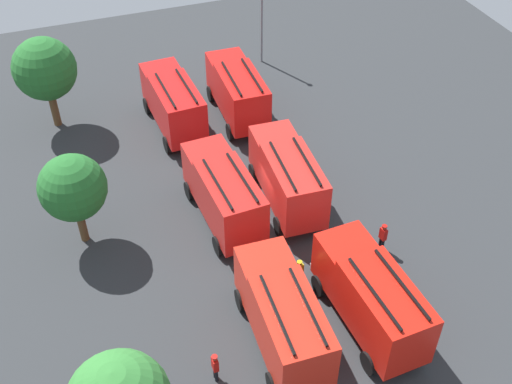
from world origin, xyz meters
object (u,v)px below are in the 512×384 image
object	(u,v)px
firefighter_0	(215,366)
firefighter_1	(240,63)
fire_truck_1	(287,175)
lamppost	(262,14)
fire_truck_0	(371,295)
fire_truck_3	(283,315)
tree_1	(73,188)
firefighter_2	(299,272)
fire_truck_5	(173,102)
traffic_cone_0	(271,265)
firefighter_3	(383,236)
tree_2	(45,69)
fire_truck_2	(237,90)
fire_truck_4	(223,192)

from	to	relation	value
firefighter_0	firefighter_1	bearing A→B (deg)	-112.58
fire_truck_1	lamppost	bearing A→B (deg)	-12.21
fire_truck_0	firefighter_0	bearing A→B (deg)	89.84
fire_truck_3	tree_1	size ratio (longest dim) A/B	1.32
fire_truck_0	fire_truck_1	bearing A→B (deg)	-0.93
firefighter_2	tree_1	bearing A→B (deg)	50.83
fire_truck_5	tree_1	size ratio (longest dim) A/B	1.32
tree_1	lamppost	distance (m)	21.93
traffic_cone_0	fire_truck_0	bearing A→B (deg)	-148.18
fire_truck_3	firefighter_3	world-z (taller)	fire_truck_3
fire_truck_1	tree_1	xyz separation A→B (m)	(1.08, 11.54, 1.56)
fire_truck_0	fire_truck_5	xyz separation A→B (m)	(18.96, 4.55, 0.00)
fire_truck_3	firefighter_0	world-z (taller)	fire_truck_3
fire_truck_0	fire_truck_3	size ratio (longest dim) A/B	1.00
firefighter_0	tree_1	bearing A→B (deg)	-70.18
fire_truck_3	lamppost	world-z (taller)	lamppost
tree_2	traffic_cone_0	world-z (taller)	tree_2
firefighter_2	lamppost	xyz separation A→B (m)	(22.06, -6.17, 3.04)
fire_truck_2	firefighter_1	world-z (taller)	fire_truck_2
firefighter_2	tree_1	size ratio (longest dim) A/B	0.31
firefighter_1	lamppost	bearing A→B (deg)	131.33
firefighter_0	firefighter_1	xyz separation A→B (m)	(24.47, -9.55, 0.08)
fire_truck_4	firefighter_3	world-z (taller)	fire_truck_4
fire_truck_0	tree_1	bearing A→B (deg)	45.55
fire_truck_5	firefighter_2	distance (m)	15.76
fire_truck_5	traffic_cone_0	bearing A→B (deg)	-176.65
firefighter_2	fire_truck_1	bearing A→B (deg)	-19.77
firefighter_2	fire_truck_0	bearing A→B (deg)	-152.31
fire_truck_2	tree_1	world-z (taller)	tree_1
firefighter_2	fire_truck_5	bearing A→B (deg)	5.54
lamppost	firefighter_2	bearing A→B (deg)	164.36
firefighter_3	traffic_cone_0	world-z (taller)	firefighter_3
fire_truck_5	firefighter_2	size ratio (longest dim) A/B	4.31
firefighter_0	firefighter_3	bearing A→B (deg)	-158.20
fire_truck_4	tree_1	distance (m)	7.95
firefighter_3	traffic_cone_0	bearing A→B (deg)	164.59
fire_truck_5	firefighter_3	xyz separation A→B (m)	(-14.76, -7.64, -1.16)
fire_truck_4	fire_truck_0	bearing A→B (deg)	-158.74
fire_truck_2	traffic_cone_0	bearing A→B (deg)	169.85
firefighter_3	tree_1	distance (m)	16.47
fire_truck_5	traffic_cone_0	xyz separation A→B (m)	(-14.05, -1.50, -1.85)
fire_truck_1	fire_truck_2	world-z (taller)	same
fire_truck_2	fire_truck_0	bearing A→B (deg)	-177.92
fire_truck_4	firefighter_2	xyz separation A→B (m)	(-5.80, -2.10, -1.21)
fire_truck_4	tree_1	xyz separation A→B (m)	(1.24, 7.70, 1.56)
fire_truck_4	lamppost	bearing A→B (deg)	-30.07
firefighter_3	tree_2	distance (m)	23.74
firefighter_3	fire_truck_3	bearing A→B (deg)	-161.15
firefighter_0	traffic_cone_0	bearing A→B (deg)	-132.49
fire_truck_0	fire_truck_1	world-z (taller)	same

